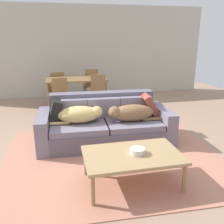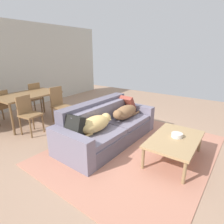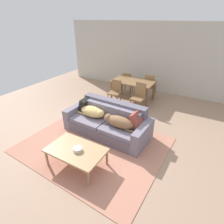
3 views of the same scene
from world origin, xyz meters
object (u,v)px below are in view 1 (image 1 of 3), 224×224
at_px(dining_chair_near_left, 61,95).
at_px(couch, 105,124).
at_px(dining_chair_far_right, 91,83).
at_px(bowl_on_coffee_table, 137,151).
at_px(throw_pillow_by_right_arm, 150,105).
at_px(dog_on_right_cushion, 130,113).
at_px(dining_chair_far_left, 57,86).
at_px(dog_on_left_cushion, 80,114).
at_px(throw_pillow_by_left_arm, 55,111).
at_px(dining_chair_near_right, 99,92).
at_px(coffee_table, 132,157).
at_px(dining_table, 76,81).

bearing_deg(dining_chair_near_left, couch, -72.98).
bearing_deg(dining_chair_far_right, bowl_on_coffee_table, 87.35).
bearing_deg(throw_pillow_by_right_arm, dog_on_right_cushion, -153.06).
height_order(couch, dining_chair_far_left, dining_chair_far_left).
relative_size(dog_on_left_cushion, dining_chair_far_left, 1.00).
xyz_separation_m(couch, throw_pillow_by_left_arm, (-0.84, 0.09, 0.28)).
distance_m(dog_on_right_cushion, dining_chair_near_right, 1.89).
relative_size(couch, throw_pillow_by_right_arm, 5.31).
height_order(throw_pillow_by_left_arm, throw_pillow_by_right_arm, throw_pillow_by_right_arm).
distance_m(coffee_table, dining_table, 3.71).
bearing_deg(dining_chair_near_right, dining_chair_far_right, 95.47).
relative_size(dog_on_right_cushion, dining_chair_near_left, 1.05).
relative_size(dog_on_right_cushion, bowl_on_coffee_table, 4.84).
bearing_deg(dining_chair_far_left, couch, 97.53).
xyz_separation_m(couch, dog_on_left_cushion, (-0.43, -0.09, 0.24)).
xyz_separation_m(dining_chair_near_right, dining_chair_far_right, (-0.02, 1.12, 0.01)).
distance_m(throw_pillow_by_right_arm, dining_chair_far_left, 3.22).
bearing_deg(bowl_on_coffee_table, dog_on_right_cushion, 77.15).
height_order(dog_on_right_cushion, dining_chair_near_right, dining_chair_near_right).
distance_m(dog_on_left_cushion, bowl_on_coffee_table, 1.45).
xyz_separation_m(dining_table, dining_chair_far_right, (0.46, 0.53, -0.19)).
bearing_deg(throw_pillow_by_right_arm, dining_chair_far_left, 120.31).
bearing_deg(throw_pillow_by_left_arm, dining_chair_near_left, 85.33).
bearing_deg(dining_chair_near_left, throw_pillow_by_right_arm, -52.73).
xyz_separation_m(couch, dog_on_right_cushion, (0.41, -0.20, 0.24)).
bearing_deg(throw_pillow_by_right_arm, dining_chair_near_left, 133.44).
bearing_deg(dog_on_right_cushion, dining_chair_near_left, 123.39).
bearing_deg(throw_pillow_by_right_arm, couch, -178.80).
height_order(coffee_table, dining_chair_far_right, dining_chair_far_right).
bearing_deg(throw_pillow_by_left_arm, dining_chair_far_left, 88.74).
distance_m(dog_on_left_cushion, dog_on_right_cushion, 0.85).
bearing_deg(couch, throw_pillow_by_right_arm, 3.56).
relative_size(dog_on_right_cushion, dining_chair_near_right, 0.99).
xyz_separation_m(dog_on_right_cushion, dining_chair_far_left, (-1.19, 3.00, -0.07)).
bearing_deg(coffee_table, throw_pillow_by_left_arm, 121.39).
distance_m(throw_pillow_by_left_arm, coffee_table, 1.76).
bearing_deg(bowl_on_coffee_table, dining_chair_far_right, 89.59).
height_order(dog_on_right_cushion, throw_pillow_by_left_arm, throw_pillow_by_left_arm).
xyz_separation_m(dining_chair_near_left, dining_chair_far_right, (0.87, 1.14, 0.02)).
distance_m(dog_on_right_cushion, coffee_table, 1.26).
relative_size(dog_on_left_cushion, dining_chair_near_right, 0.94).
bearing_deg(throw_pillow_by_left_arm, couch, -5.91).
distance_m(dog_on_left_cushion, dining_chair_far_left, 2.90).
bearing_deg(dining_chair_near_right, bowl_on_coffee_table, -86.56).
height_order(coffee_table, bowl_on_coffee_table, bowl_on_coffee_table).
bearing_deg(couch, dining_chair_far_right, 89.04).
xyz_separation_m(dog_on_left_cushion, dog_on_right_cushion, (0.84, -0.12, 0.00)).
xyz_separation_m(dog_on_left_cushion, coffee_table, (0.50, -1.32, -0.17)).
bearing_deg(throw_pillow_by_right_arm, dog_on_left_cushion, -175.28).
xyz_separation_m(couch, dining_chair_far_left, (-0.78, 2.79, 0.18)).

